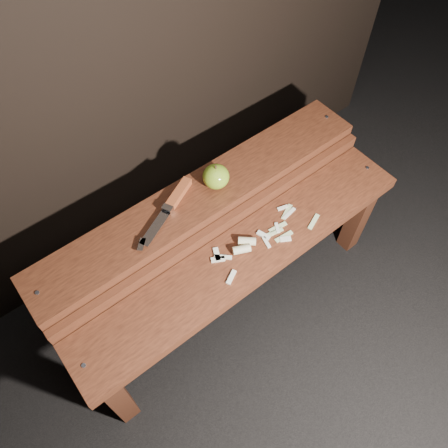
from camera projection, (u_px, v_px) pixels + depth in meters
ground at (233, 298)px, 1.72m from camera, size 60.00×60.00×0.00m
bench_front_tier at (247, 265)px, 1.40m from camera, size 1.20×0.20×0.42m
bench_rear_tier at (204, 209)px, 1.45m from camera, size 1.20×0.21×0.50m
apple at (216, 177)px, 1.37m from camera, size 0.09×0.09×0.09m
knife at (173, 202)px, 1.34m from camera, size 0.27×0.15×0.03m
apple_scraps at (253, 242)px, 1.36m from camera, size 0.39×0.14×0.03m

